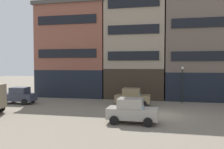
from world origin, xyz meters
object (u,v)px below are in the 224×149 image
object	(u,v)px
sedan_light	(132,111)
streetlamp_curbside	(182,80)
sedan_dark	(132,97)
sedan_parked_curb	(19,95)

from	to	relation	value
sedan_light	streetlamp_curbside	distance (m)	10.86
sedan_dark	streetlamp_curbside	size ratio (longest dim) A/B	0.90
sedan_dark	sedan_parked_curb	world-z (taller)	same
sedan_parked_curb	sedan_light	bearing A→B (deg)	-23.54
sedan_dark	sedan_light	size ratio (longest dim) A/B	0.99
sedan_light	streetlamp_curbside	bearing A→B (deg)	64.80
sedan_parked_curb	streetlamp_curbside	world-z (taller)	streetlamp_curbside
sedan_dark	streetlamp_curbside	xyz separation A→B (m)	(5.34, 2.49, 1.76)
sedan_dark	streetlamp_curbside	bearing A→B (deg)	24.96
sedan_parked_curb	streetlamp_curbside	distance (m)	18.39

